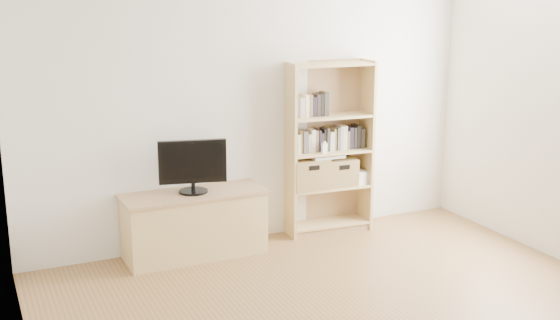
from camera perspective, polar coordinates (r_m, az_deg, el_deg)
back_wall at (r=6.63m, az=-2.13°, el=4.42°), size 4.50×0.02×2.60m
left_wall at (r=3.71m, az=-19.67°, el=-3.99°), size 0.02×5.00×2.60m
tv_stand at (r=6.43m, az=-6.97°, el=-5.29°), size 1.26×0.49×0.57m
bookshelf at (r=6.89m, az=4.02°, el=0.95°), size 0.87×0.36×1.70m
television at (r=6.27m, az=-7.11°, el=-0.54°), size 0.60×0.18×0.47m
books_row_mid at (r=6.89m, az=3.97°, el=1.75°), size 0.85×0.20×0.23m
books_row_upper at (r=6.75m, az=2.55°, el=4.47°), size 0.41×0.17×0.21m
baby_monitor at (r=6.76m, az=3.63°, el=0.97°), size 0.05×0.03×0.10m
basket_left at (r=6.85m, az=2.28°, el=-1.08°), size 0.37×0.31×0.30m
basket_right at (r=6.99m, az=4.78°, el=-0.94°), size 0.34×0.29×0.27m
laptop at (r=6.88m, az=3.74°, el=0.35°), size 0.34×0.24×0.03m
magazine_stack at (r=7.09m, az=6.15°, el=-1.42°), size 0.20×0.26×0.11m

